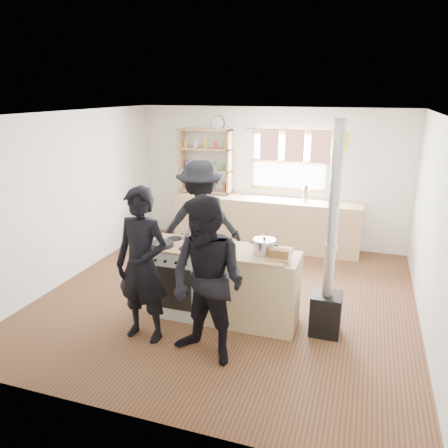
% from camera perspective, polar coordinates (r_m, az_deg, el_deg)
% --- Properties ---
extents(ground, '(5.00, 5.00, 0.01)m').
position_cam_1_polar(ground, '(6.21, 0.50, -9.54)').
color(ground, brown).
rests_on(ground, ground).
extents(back_counter, '(3.40, 0.55, 0.90)m').
position_cam_1_polar(back_counter, '(8.04, 5.37, 0.18)').
color(back_counter, tan).
rests_on(back_counter, ground).
extents(shelving_unit, '(1.00, 0.28, 1.20)m').
position_cam_1_polar(shelving_unit, '(8.26, -2.44, 8.25)').
color(shelving_unit, tan).
rests_on(shelving_unit, back_counter).
extents(thermos, '(0.10, 0.10, 0.29)m').
position_cam_1_polar(thermos, '(7.77, 10.64, 3.88)').
color(thermos, silver).
rests_on(thermos, back_counter).
extents(cooking_island, '(1.97, 0.64, 0.93)m').
position_cam_1_polar(cooking_island, '(5.50, 0.18, -7.81)').
color(cooking_island, silver).
rests_on(cooking_island, ground).
extents(skillet_greens, '(0.36, 0.36, 0.05)m').
position_cam_1_polar(skillet_greens, '(5.46, -8.09, -2.60)').
color(skillet_greens, black).
rests_on(skillet_greens, cooking_island).
extents(roast_tray, '(0.38, 0.32, 0.08)m').
position_cam_1_polar(roast_tray, '(5.30, -1.38, -2.88)').
color(roast_tray, silver).
rests_on(roast_tray, cooking_island).
extents(stockpot_stove, '(0.21, 0.21, 0.17)m').
position_cam_1_polar(stockpot_stove, '(5.54, -4.32, -1.66)').
color(stockpot_stove, silver).
rests_on(stockpot_stove, cooking_island).
extents(stockpot_counter, '(0.27, 0.27, 0.20)m').
position_cam_1_polar(stockpot_counter, '(5.15, 5.25, -2.95)').
color(stockpot_counter, silver).
rests_on(stockpot_counter, cooking_island).
extents(bread_board, '(0.28, 0.20, 0.12)m').
position_cam_1_polar(bread_board, '(5.03, 7.16, -4.02)').
color(bread_board, tan).
rests_on(bread_board, cooking_island).
extents(flue_heater, '(0.35, 0.35, 2.50)m').
position_cam_1_polar(flue_heater, '(5.23, 13.44, -7.46)').
color(flue_heater, black).
rests_on(flue_heater, ground).
extents(person_near_left, '(0.69, 0.48, 1.80)m').
position_cam_1_polar(person_near_left, '(5.00, -10.63, -5.34)').
color(person_near_left, black).
rests_on(person_near_left, ground).
extents(person_near_right, '(1.03, 0.90, 1.79)m').
position_cam_1_polar(person_near_right, '(4.52, -2.17, -7.56)').
color(person_near_right, black).
rests_on(person_near_right, ground).
extents(person_far, '(1.36, 1.09, 1.84)m').
position_cam_1_polar(person_far, '(6.36, -3.06, 0.07)').
color(person_far, black).
rests_on(person_far, ground).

